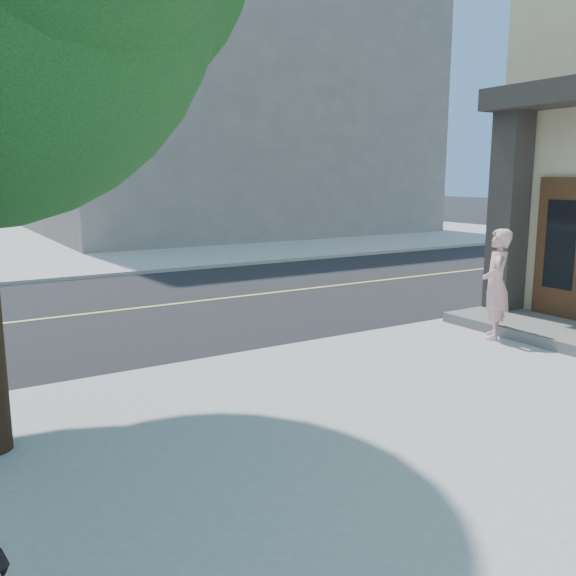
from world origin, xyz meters
TOP-DOWN VIEW (x-y plane):
  - sidewalk_ne at (13.50, 21.50)m, footprint 29.00×25.00m
  - filler_ne at (14.00, 22.00)m, footprint 18.00×16.00m
  - man_on_phone at (8.26, -1.49)m, footprint 0.81×0.77m

SIDE VIEW (x-z plane):
  - sidewalk_ne at x=13.50m, z-range 0.00..0.12m
  - man_on_phone at x=8.26m, z-range 0.12..1.98m
  - filler_ne at x=14.00m, z-range 0.12..14.12m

